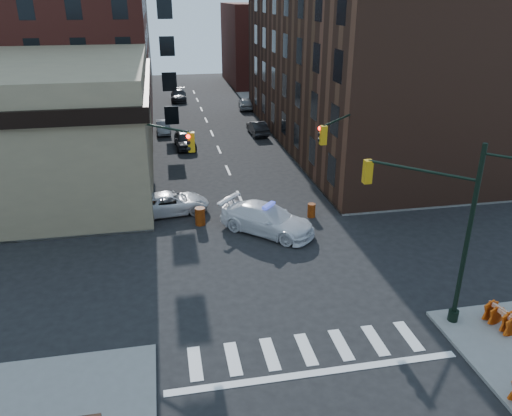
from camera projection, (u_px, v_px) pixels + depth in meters
name	position (u px, v px, depth m)	size (l,w,h in m)	color
ground	(270.00, 267.00, 26.40)	(140.00, 140.00, 0.00)	black
sidewalk_ne	(398.00, 113.00, 59.92)	(34.00, 54.50, 0.15)	gray
apartment_block	(28.00, 7.00, 54.50)	(25.00, 25.00, 24.00)	maroon
commercial_row_ne	(355.00, 68.00, 46.19)	(14.00, 34.00, 14.00)	#4A2A1D
filler_nw	(82.00, 31.00, 76.36)	(20.00, 18.00, 16.00)	brown
filler_ne	(278.00, 44.00, 78.78)	(16.00, 16.00, 12.00)	maroon
signal_pole_se	(442.00, 222.00, 20.65)	(5.40, 5.27, 8.00)	black
signal_pole_nw	(151.00, 164.00, 28.48)	(3.58, 3.67, 8.00)	black
signal_pole_ne	(345.00, 153.00, 30.53)	(3.67, 3.58, 8.00)	black
tree_ne_near	(288.00, 101.00, 49.78)	(3.00, 3.00, 4.85)	black
tree_ne_far	(270.00, 87.00, 56.99)	(3.00, 3.00, 4.85)	black
police_car	(267.00, 219.00, 29.91)	(2.41, 5.93, 1.72)	white
pickup	(170.00, 203.00, 32.63)	(2.34, 5.08, 1.41)	silver
parked_car_wnear	(185.00, 140.00, 46.59)	(1.81, 4.49, 1.53)	black
parked_car_wfar	(163.00, 127.00, 51.49)	(1.35, 3.87, 1.27)	gray
parked_car_wdeep	(179.00, 95.00, 67.17)	(2.05, 5.04, 1.46)	black
parked_car_enear	(257.00, 128.00, 50.97)	(1.48, 4.24, 1.40)	black
parked_car_efar	(246.00, 103.00, 62.29)	(1.69, 4.21, 1.43)	#929599
pedestrian_a	(128.00, 206.00, 31.44)	(0.62, 0.41, 1.70)	black
pedestrian_b	(112.00, 196.00, 32.52)	(0.98, 0.76, 2.01)	black
pedestrian_c	(90.00, 213.00, 30.22)	(1.08, 0.45, 1.84)	#202630
barrel_road	(311.00, 210.00, 32.16)	(0.51, 0.51, 0.90)	#EA570B
barrel_bank	(200.00, 216.00, 31.03)	(0.63, 0.63, 1.12)	#DD450A
barricade_se_a	(499.00, 316.00, 21.35)	(1.21, 0.61, 0.91)	#EC3E0B
barricade_se_b	(504.00, 321.00, 21.06)	(1.13, 0.56, 0.85)	#E1480A
barricade_nw_a	(145.00, 207.00, 32.24)	(1.26, 0.63, 0.94)	#DF5E0A
barricade_nw_b	(82.00, 225.00, 29.84)	(1.10, 0.55, 0.82)	#E1480A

